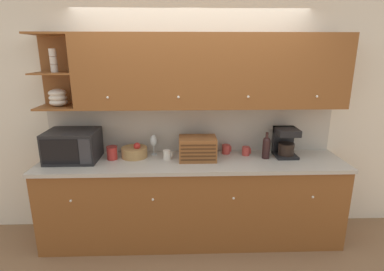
# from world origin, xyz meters

# --- Properties ---
(ground_plane) EXTENTS (24.00, 24.00, 0.00)m
(ground_plane) POSITION_xyz_m (0.00, 0.00, 0.00)
(ground_plane) COLOR #896647
(wall_back) EXTENTS (5.62, 0.06, 2.60)m
(wall_back) POSITION_xyz_m (0.00, 0.03, 1.30)
(wall_back) COLOR silver
(wall_back) RESTS_ON ground_plane
(counter_unit) EXTENTS (3.24, 0.66, 0.94)m
(counter_unit) POSITION_xyz_m (0.00, -0.32, 0.47)
(counter_unit) COLOR brown
(counter_unit) RESTS_ON ground_plane
(backsplash_panel) EXTENTS (3.22, 0.01, 0.55)m
(backsplash_panel) POSITION_xyz_m (0.00, -0.01, 1.21)
(backsplash_panel) COLOR #B7B2A8
(backsplash_panel) RESTS_ON counter_unit
(upper_cabinets) EXTENTS (3.22, 0.37, 0.75)m
(upper_cabinets) POSITION_xyz_m (0.16, -0.18, 1.86)
(upper_cabinets) COLOR brown
(upper_cabinets) RESTS_ON backsplash_panel
(microwave) EXTENTS (0.53, 0.43, 0.32)m
(microwave) POSITION_xyz_m (-1.27, -0.27, 1.10)
(microwave) COLOR black
(microwave) RESTS_ON counter_unit
(storage_canister) EXTENTS (0.12, 0.12, 0.14)m
(storage_canister) POSITION_xyz_m (-0.86, -0.26, 1.01)
(storage_canister) COLOR #B22D28
(storage_canister) RESTS_ON counter_unit
(fruit_basket) EXTENTS (0.28, 0.28, 0.17)m
(fruit_basket) POSITION_xyz_m (-0.63, -0.20, 1.00)
(fruit_basket) COLOR #A87F4C
(fruit_basket) RESTS_ON counter_unit
(wine_glass) EXTENTS (0.08, 0.08, 0.23)m
(wine_glass) POSITION_xyz_m (-0.43, -0.12, 1.10)
(wine_glass) COLOR silver
(wine_glass) RESTS_ON counter_unit
(mug_blue_second) EXTENTS (0.10, 0.09, 0.10)m
(mug_blue_second) POSITION_xyz_m (-0.27, -0.27, 0.99)
(mug_blue_second) COLOR silver
(mug_blue_second) RESTS_ON counter_unit
(bread_box) EXTENTS (0.39, 0.29, 0.25)m
(bread_box) POSITION_xyz_m (0.06, -0.29, 1.06)
(bread_box) COLOR brown
(bread_box) RESTS_ON counter_unit
(mug) EXTENTS (0.10, 0.09, 0.10)m
(mug) POSITION_xyz_m (0.40, -0.11, 0.99)
(mug) COLOR #B73D38
(mug) RESTS_ON counter_unit
(mug_patterned_third) EXTENTS (0.10, 0.08, 0.10)m
(mug_patterned_third) POSITION_xyz_m (0.61, -0.18, 0.99)
(mug_patterned_third) COLOR #B73D38
(mug_patterned_third) RESTS_ON counter_unit
(wine_bottle) EXTENTS (0.08, 0.08, 0.29)m
(wine_bottle) POSITION_xyz_m (0.80, -0.28, 1.07)
(wine_bottle) COLOR black
(wine_bottle) RESTS_ON counter_unit
(coffee_maker) EXTENTS (0.23, 0.26, 0.32)m
(coffee_maker) POSITION_xyz_m (1.03, -0.21, 1.10)
(coffee_maker) COLOR black
(coffee_maker) RESTS_ON counter_unit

